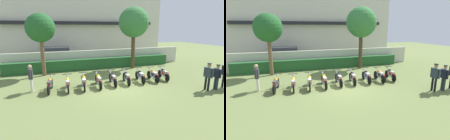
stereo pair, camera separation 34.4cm
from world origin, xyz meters
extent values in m
plane|color=olive|center=(0.00, 0.00, 0.00)|extent=(60.00, 60.00, 0.00)
cube|color=beige|center=(0.00, 14.16, 3.92)|extent=(20.39, 6.00, 7.83)
cube|color=black|center=(0.00, 10.91, 4.31)|extent=(17.13, 0.50, 0.36)
cube|color=beige|center=(0.00, 6.84, 0.84)|extent=(19.37, 0.30, 1.68)
cube|color=#235628|center=(0.00, 6.14, 0.49)|extent=(15.50, 0.70, 0.98)
cube|color=#9EA3A8|center=(-3.17, 9.00, 0.74)|extent=(4.59, 2.08, 1.00)
cube|color=#2D333D|center=(-3.37, 9.01, 1.57)|extent=(2.78, 1.84, 0.65)
cylinder|color=black|center=(-1.55, 9.84, 0.34)|extent=(0.69, 0.25, 0.68)
cylinder|color=black|center=(-1.65, 8.00, 0.34)|extent=(0.69, 0.25, 0.68)
cylinder|color=black|center=(-4.70, 10.01, 0.34)|extent=(0.69, 0.25, 0.68)
cylinder|color=black|center=(-4.79, 8.16, 0.34)|extent=(0.69, 0.25, 0.68)
cylinder|color=brown|center=(-4.50, 5.10, 1.51)|extent=(0.30, 0.30, 3.02)
sphere|color=#235B28|center=(-4.50, 5.10, 3.80)|extent=(2.24, 2.24, 2.24)
cylinder|color=#4C3823|center=(3.50, 5.21, 1.66)|extent=(0.35, 0.35, 3.32)
sphere|color=#387A3D|center=(3.50, 5.21, 4.29)|extent=(2.76, 2.76, 2.76)
cylinder|color=black|center=(-4.00, 1.65, 0.31)|extent=(0.19, 0.62, 0.62)
cylinder|color=black|center=(-4.19, 0.46, 0.31)|extent=(0.19, 0.62, 0.62)
cube|color=silver|center=(-4.11, 1.01, 0.46)|extent=(0.29, 0.62, 0.22)
ellipsoid|color=orange|center=(-4.08, 1.17, 0.69)|extent=(0.29, 0.47, 0.22)
cube|color=#4C4742|center=(-4.14, 0.78, 0.67)|extent=(0.28, 0.55, 0.10)
cube|color=red|center=(-4.21, 0.36, 0.59)|extent=(0.11, 0.09, 0.08)
cylinder|color=silver|center=(-4.02, 1.56, 0.63)|extent=(0.09, 0.23, 0.65)
cylinder|color=black|center=(-4.03, 1.47, 0.95)|extent=(0.60, 0.13, 0.04)
sphere|color=silver|center=(-4.00, 1.67, 0.81)|extent=(0.14, 0.14, 0.14)
cylinder|color=silver|center=(-4.26, 0.78, 0.33)|extent=(0.16, 0.55, 0.07)
cube|color=black|center=(-4.11, 0.96, 0.51)|extent=(0.29, 0.39, 0.20)
cylinder|color=black|center=(-3.02, 1.48, 0.29)|extent=(0.13, 0.58, 0.57)
cylinder|color=black|center=(-3.10, 0.28, 0.29)|extent=(0.13, 0.58, 0.57)
cube|color=silver|center=(-3.06, 0.83, 0.44)|extent=(0.24, 0.61, 0.22)
ellipsoid|color=yellow|center=(-3.05, 1.00, 0.67)|extent=(0.25, 0.45, 0.22)
cube|color=#B2ADA3|center=(-3.08, 0.60, 0.65)|extent=(0.23, 0.53, 0.10)
cube|color=red|center=(-3.11, 0.18, 0.57)|extent=(0.11, 0.09, 0.08)
cylinder|color=silver|center=(-3.03, 1.39, 0.61)|extent=(0.06, 0.23, 0.65)
cylinder|color=black|center=(-3.03, 1.30, 0.93)|extent=(0.60, 0.08, 0.04)
sphere|color=silver|center=(-3.02, 1.50, 0.79)|extent=(0.14, 0.14, 0.14)
cylinder|color=silver|center=(-3.20, 0.59, 0.31)|extent=(0.11, 0.55, 0.07)
cube|color=#A51414|center=(-3.07, 0.78, 0.49)|extent=(0.26, 0.38, 0.20)
cylinder|color=black|center=(-1.96, 1.51, 0.31)|extent=(0.17, 0.62, 0.62)
cylinder|color=black|center=(-2.13, 0.24, 0.31)|extent=(0.17, 0.62, 0.62)
cube|color=silver|center=(-2.05, 0.83, 0.46)|extent=(0.28, 0.62, 0.22)
ellipsoid|color=yellow|center=(-2.03, 1.00, 0.69)|extent=(0.28, 0.47, 0.22)
cube|color=beige|center=(-2.08, 0.60, 0.67)|extent=(0.27, 0.54, 0.10)
cube|color=red|center=(-2.15, 0.15, 0.59)|extent=(0.11, 0.09, 0.08)
cylinder|color=silver|center=(-1.97, 1.43, 0.63)|extent=(0.08, 0.23, 0.65)
cylinder|color=black|center=(-1.98, 1.34, 0.95)|extent=(0.60, 0.12, 0.04)
sphere|color=silver|center=(-1.95, 1.53, 0.81)|extent=(0.14, 0.14, 0.14)
cylinder|color=silver|center=(-2.20, 0.60, 0.33)|extent=(0.14, 0.55, 0.07)
cube|color=black|center=(-2.06, 0.78, 0.51)|extent=(0.29, 0.39, 0.20)
cylinder|color=black|center=(-1.02, 1.62, 0.29)|extent=(0.13, 0.59, 0.59)
cylinder|color=black|center=(-1.11, 0.28, 0.29)|extent=(0.13, 0.59, 0.59)
cube|color=silver|center=(-1.07, 0.90, 0.44)|extent=(0.24, 0.61, 0.22)
ellipsoid|color=yellow|center=(-1.06, 1.07, 0.67)|extent=(0.25, 0.45, 0.22)
cube|color=beige|center=(-1.08, 0.67, 0.65)|extent=(0.23, 0.53, 0.10)
cube|color=red|center=(-1.12, 0.18, 0.57)|extent=(0.11, 0.09, 0.08)
cylinder|color=silver|center=(-1.03, 1.53, 0.61)|extent=(0.06, 0.23, 0.65)
cylinder|color=black|center=(-1.03, 1.44, 0.93)|extent=(0.60, 0.08, 0.04)
sphere|color=silver|center=(-1.02, 1.64, 0.79)|extent=(0.14, 0.14, 0.14)
cylinder|color=silver|center=(-1.21, 0.66, 0.31)|extent=(0.11, 0.55, 0.07)
cube|color=#A51414|center=(-1.07, 0.85, 0.49)|extent=(0.26, 0.37, 0.20)
cylinder|color=black|center=(0.02, 1.67, 0.30)|extent=(0.14, 0.60, 0.59)
cylinder|color=black|center=(-0.08, 0.37, 0.30)|extent=(0.14, 0.60, 0.59)
cube|color=silver|center=(-0.03, 0.97, 0.45)|extent=(0.25, 0.61, 0.22)
ellipsoid|color=black|center=(-0.02, 1.14, 0.68)|extent=(0.25, 0.46, 0.22)
cube|color=#B2ADA3|center=(-0.05, 0.74, 0.66)|extent=(0.24, 0.53, 0.10)
cube|color=red|center=(-0.09, 0.27, 0.58)|extent=(0.11, 0.09, 0.08)
cylinder|color=silver|center=(0.01, 1.58, 0.62)|extent=(0.07, 0.23, 0.65)
cylinder|color=black|center=(0.01, 1.49, 0.94)|extent=(0.60, 0.08, 0.04)
sphere|color=silver|center=(0.02, 1.69, 0.80)|extent=(0.14, 0.14, 0.14)
cylinder|color=silver|center=(-0.17, 0.73, 0.32)|extent=(0.11, 0.55, 0.07)
cube|color=black|center=(-0.04, 0.92, 0.50)|extent=(0.27, 0.38, 0.20)
cylinder|color=black|center=(1.07, 1.60, 0.30)|extent=(0.17, 0.60, 0.59)
cylinder|color=black|center=(0.89, 0.39, 0.30)|extent=(0.17, 0.60, 0.59)
cube|color=silver|center=(0.97, 0.95, 0.45)|extent=(0.28, 0.62, 0.22)
ellipsoid|color=black|center=(1.00, 1.11, 0.68)|extent=(0.28, 0.47, 0.22)
cube|color=#B2ADA3|center=(0.94, 0.72, 0.66)|extent=(0.27, 0.54, 0.10)
cube|color=red|center=(0.88, 0.29, 0.58)|extent=(0.11, 0.09, 0.08)
cylinder|color=silver|center=(1.05, 1.51, 0.62)|extent=(0.08, 0.23, 0.65)
cylinder|color=black|center=(1.04, 1.42, 0.94)|extent=(0.60, 0.12, 0.04)
sphere|color=silver|center=(1.07, 1.62, 0.80)|extent=(0.14, 0.14, 0.14)
cylinder|color=silver|center=(0.82, 0.71, 0.32)|extent=(0.15, 0.55, 0.07)
cube|color=black|center=(0.96, 0.90, 0.50)|extent=(0.29, 0.39, 0.20)
cylinder|color=black|center=(2.16, 1.68, 0.30)|extent=(0.17, 0.60, 0.60)
cylinder|color=black|center=(1.97, 0.37, 0.30)|extent=(0.17, 0.60, 0.60)
cube|color=silver|center=(2.06, 0.97, 0.45)|extent=(0.28, 0.62, 0.22)
ellipsoid|color=black|center=(2.08, 1.14, 0.68)|extent=(0.28, 0.47, 0.22)
cube|color=beige|center=(2.03, 0.75, 0.66)|extent=(0.27, 0.54, 0.10)
cube|color=red|center=(1.96, 0.27, 0.58)|extent=(0.11, 0.09, 0.08)
cylinder|color=silver|center=(2.15, 1.59, 0.62)|extent=(0.08, 0.23, 0.65)
cylinder|color=black|center=(2.13, 1.50, 0.94)|extent=(0.60, 0.12, 0.04)
sphere|color=silver|center=(2.16, 1.70, 0.80)|extent=(0.14, 0.14, 0.14)
cylinder|color=silver|center=(1.91, 0.74, 0.32)|extent=(0.15, 0.55, 0.07)
cube|color=navy|center=(2.05, 0.92, 0.50)|extent=(0.29, 0.39, 0.20)
cylinder|color=black|center=(3.12, 1.52, 0.29)|extent=(0.14, 0.59, 0.59)
cylinder|color=black|center=(3.02, 0.29, 0.29)|extent=(0.14, 0.59, 0.59)
cube|color=silver|center=(3.06, 0.86, 0.44)|extent=(0.25, 0.61, 0.22)
ellipsoid|color=orange|center=(3.08, 1.03, 0.67)|extent=(0.25, 0.46, 0.22)
cube|color=beige|center=(3.05, 0.63, 0.65)|extent=(0.24, 0.53, 0.10)
cube|color=red|center=(3.01, 0.19, 0.57)|extent=(0.11, 0.09, 0.08)
cylinder|color=silver|center=(3.11, 1.43, 0.61)|extent=(0.07, 0.23, 0.65)
cylinder|color=black|center=(3.10, 1.34, 0.93)|extent=(0.60, 0.08, 0.04)
sphere|color=silver|center=(3.12, 1.54, 0.79)|extent=(0.14, 0.14, 0.14)
cylinder|color=silver|center=(2.92, 0.62, 0.31)|extent=(0.11, 0.55, 0.07)
cube|color=black|center=(3.06, 0.81, 0.49)|extent=(0.27, 0.38, 0.20)
cylinder|color=black|center=(4.13, 1.59, 0.28)|extent=(0.18, 0.57, 0.56)
cylinder|color=black|center=(3.94, 0.39, 0.28)|extent=(0.18, 0.57, 0.56)
cube|color=silver|center=(4.03, 0.94, 0.43)|extent=(0.29, 0.62, 0.22)
ellipsoid|color=black|center=(4.05, 1.11, 0.66)|extent=(0.29, 0.47, 0.22)
cube|color=#B2ADA3|center=(3.99, 0.71, 0.64)|extent=(0.28, 0.54, 0.10)
cube|color=red|center=(3.93, 0.29, 0.56)|extent=(0.11, 0.09, 0.08)
cylinder|color=silver|center=(4.12, 1.50, 0.60)|extent=(0.08, 0.23, 0.65)
cylinder|color=black|center=(4.10, 1.41, 0.92)|extent=(0.60, 0.13, 0.04)
sphere|color=silver|center=(4.13, 1.61, 0.78)|extent=(0.14, 0.14, 0.14)
cylinder|color=silver|center=(3.87, 0.71, 0.30)|extent=(0.15, 0.55, 0.07)
cube|color=#A51414|center=(4.02, 0.89, 0.48)|extent=(0.29, 0.39, 0.20)
cylinder|color=silver|center=(-5.15, 1.40, 0.42)|extent=(0.13, 0.13, 0.84)
cylinder|color=silver|center=(-5.15, 1.18, 0.42)|extent=(0.13, 0.13, 0.84)
cube|color=#38383D|center=(-5.15, 1.29, 1.13)|extent=(0.22, 0.49, 0.59)
cylinder|color=#38383D|center=(-5.15, 1.59, 1.15)|extent=(0.09, 0.09, 0.56)
cylinder|color=#38383D|center=(-5.15, 1.00, 1.15)|extent=(0.09, 0.09, 0.56)
sphere|color=tan|center=(-5.15, 1.29, 1.57)|extent=(0.23, 0.23, 0.23)
cylinder|color=black|center=(5.10, -2.13, 0.42)|extent=(0.13, 0.13, 0.84)
cylinder|color=black|center=(5.10, -1.91, 0.42)|extent=(0.13, 0.13, 0.84)
cube|color=#28333D|center=(5.10, -2.02, 1.14)|extent=(0.23, 0.49, 0.60)
cylinder|color=#28333D|center=(5.10, -2.32, 1.16)|extent=(0.09, 0.09, 0.57)
cylinder|color=#28333D|center=(5.10, -1.73, 1.16)|extent=(0.09, 0.09, 0.57)
sphere|color=#9E7556|center=(5.10, -2.02, 1.59)|extent=(0.23, 0.23, 0.23)
cylinder|color=black|center=(5.10, -2.02, 1.70)|extent=(0.24, 0.24, 0.04)
cylinder|color=#28333D|center=(5.74, -2.19, 0.39)|extent=(0.13, 0.13, 0.78)
cylinder|color=#28333D|center=(5.79, -1.99, 0.39)|extent=(0.13, 0.13, 0.78)
cube|color=black|center=(5.77, -2.09, 1.06)|extent=(0.32, 0.50, 0.55)
cylinder|color=black|center=(5.70, -2.36, 1.07)|extent=(0.09, 0.09, 0.53)
cylinder|color=black|center=(5.84, -1.82, 1.07)|extent=(0.09, 0.09, 0.53)
sphere|color=tan|center=(5.77, -2.09, 1.47)|extent=(0.21, 0.21, 0.21)
cylinder|color=black|center=(5.77, -2.09, 1.58)|extent=(0.22, 0.22, 0.04)
cylinder|color=black|center=(6.56, -1.75, 1.16)|extent=(0.09, 0.09, 0.57)
camera|label=1|loc=(-3.99, -10.01, 3.83)|focal=28.62mm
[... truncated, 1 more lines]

